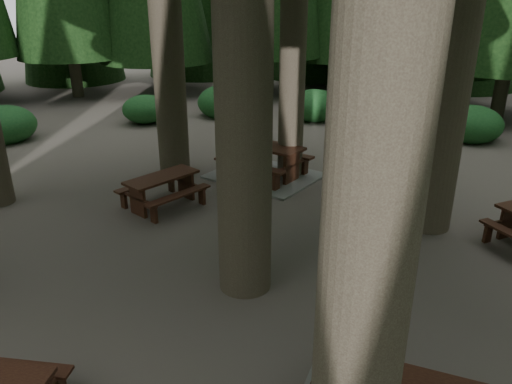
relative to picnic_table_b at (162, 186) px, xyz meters
The scene contains 4 objects.
ground 3.14m from the picnic_table_b, 31.52° to the right, with size 80.00×80.00×0.00m, color #514B42.
picnic_table_b is the anchor object (origin of this frame).
picnic_table_c 2.97m from the picnic_table_b, 76.46° to the left, with size 2.61×2.18×0.87m.
shrub_ring 3.47m from the picnic_table_b, 14.61° to the right, with size 23.86×24.64×1.49m.
Camera 1 is at (5.17, -5.30, 4.53)m, focal length 35.00 mm.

